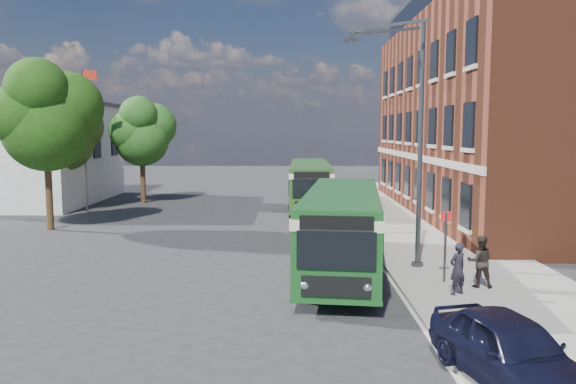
{
  "coord_description": "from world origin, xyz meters",
  "views": [
    {
      "loc": [
        0.45,
        -22.47,
        5.16
      ],
      "look_at": [
        0.36,
        4.61,
        2.2
      ],
      "focal_mm": 35.0,
      "sensor_mm": 36.0,
      "label": 1
    }
  ],
  "objects_px": {
    "bus_rear": "(310,181)",
    "bus_front": "(343,223)",
    "street_lamp": "(410,141)",
    "parked_car": "(510,350)"
  },
  "relations": [
    {
      "from": "street_lamp",
      "to": "parked_car",
      "type": "distance_m",
      "value": 10.57
    },
    {
      "from": "bus_front",
      "to": "bus_rear",
      "type": "distance_m",
      "value": 17.28
    },
    {
      "from": "bus_front",
      "to": "parked_car",
      "type": "distance_m",
      "value": 9.82
    },
    {
      "from": "street_lamp",
      "to": "bus_front",
      "type": "distance_m",
      "value": 3.87
    },
    {
      "from": "bus_front",
      "to": "parked_car",
      "type": "height_order",
      "value": "bus_front"
    },
    {
      "from": "bus_rear",
      "to": "bus_front",
      "type": "bearing_deg",
      "value": -88.11
    },
    {
      "from": "bus_rear",
      "to": "street_lamp",
      "type": "bearing_deg",
      "value": -79.83
    },
    {
      "from": "parked_car",
      "to": "bus_rear",
      "type": "bearing_deg",
      "value": 82.89
    },
    {
      "from": "street_lamp",
      "to": "bus_front",
      "type": "height_order",
      "value": "street_lamp"
    },
    {
      "from": "street_lamp",
      "to": "parked_car",
      "type": "relative_size",
      "value": 2.15
    }
  ]
}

